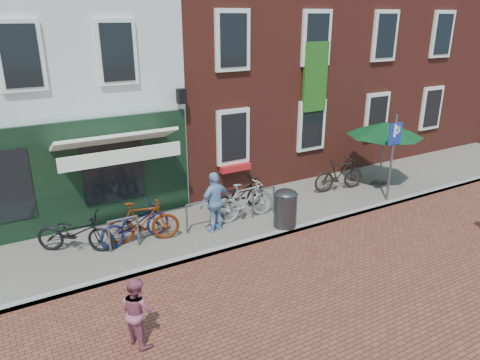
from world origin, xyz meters
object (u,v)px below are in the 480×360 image
boy (137,311)px  bicycle_0 (75,232)px  bicycle_3 (246,201)px  bicycle_5 (339,174)px  parasol (385,126)px  bicycle_1 (143,222)px  bicycle_4 (239,195)px  parking_sign (393,146)px  bicycle_2 (135,223)px  litter_bin (286,206)px  cafe_person (215,202)px

boy → bicycle_0: boy is taller
bicycle_3 → bicycle_5: size_ratio=1.00×
parasol → bicycle_1: parasol is taller
bicycle_0 → bicycle_4: bearing=-56.6°
parking_sign → bicycle_4: bearing=160.5°
bicycle_2 → bicycle_3: (3.09, -0.22, 0.05)m
bicycle_3 → parking_sign: bearing=-103.9°
parasol → boy: (-9.39, -3.39, -1.47)m
bicycle_1 → bicycle_3: same height
litter_bin → parking_sign: bearing=-0.9°
parasol → boy: bearing=-160.2°
bicycle_5 → bicycle_1: bearing=99.8°
boy → bicycle_1: size_ratio=0.72×
parking_sign → cafe_person: 5.68m
bicycle_2 → bicycle_3: size_ratio=1.03×
bicycle_2 → bicycle_4: (3.19, 0.34, 0.00)m
bicycle_1 → bicycle_0: bearing=92.4°
litter_bin → bicycle_2: litter_bin is taller
parking_sign → parasol: 1.33m
boy → bicycle_5: 8.71m
bicycle_2 → bicycle_5: bicycle_5 is taller
bicycle_1 → boy: bearing=175.0°
litter_bin → bicycle_1: bearing=163.8°
parking_sign → bicycle_5: bearing=118.9°
cafe_person → bicycle_5: size_ratio=0.90×
boy → bicycle_4: bearing=-67.4°
parasol → bicycle_4: parasol is taller
cafe_person → boy: bearing=31.6°
bicycle_2 → parasol: bearing=-99.7°
parking_sign → cafe_person: (-5.56, 0.76, -0.90)m
bicycle_4 → bicycle_5: bearing=-103.6°
boy → bicycle_2: 3.70m
parasol → cafe_person: (-6.30, -0.30, -1.20)m
litter_bin → parasol: (4.56, 1.00, 1.43)m
parasol → bicycle_0: parasol is taller
parking_sign → cafe_person: size_ratio=1.64×
parasol → boy: 10.09m
bicycle_5 → bicycle_4: bearing=94.7°
bicycle_1 → bicycle_4: size_ratio=0.97×
bicycle_0 → bicycle_3: bearing=-63.7°
bicycle_0 → bicycle_4: 4.58m
litter_bin → bicycle_0: 5.34m
parking_sign → bicycle_3: 4.74m
parking_sign → bicycle_2: bearing=170.9°
bicycle_5 → cafe_person: bearing=104.8°
bicycle_1 → litter_bin: bearing=-91.4°
parasol → cafe_person: size_ratio=1.49×
bicycle_3 → bicycle_5: same height
parking_sign → bicycle_4: size_ratio=1.43×
parasol → bicycle_3: size_ratio=1.34×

